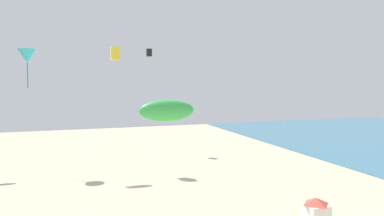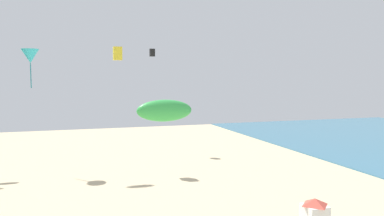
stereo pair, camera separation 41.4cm
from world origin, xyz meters
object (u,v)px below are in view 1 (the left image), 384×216
at_px(kite_yellow_box, 115,53).
at_px(kite_black_box, 149,53).
at_px(kite_green_parafoil, 167,111).
at_px(kite_cyan_delta, 27,56).
at_px(lifeguard_stand, 316,211).

relative_size(kite_yellow_box, kite_black_box, 1.40).
xyz_separation_m(kite_green_parafoil, kite_cyan_delta, (-7.66, 20.42, 3.60)).
bearing_deg(kite_yellow_box, kite_cyan_delta, 168.57).
relative_size(kite_yellow_box, kite_green_parafoil, 0.47).
xyz_separation_m(kite_yellow_box, kite_black_box, (4.92, 7.60, 0.70)).
bearing_deg(kite_cyan_delta, kite_yellow_box, -11.43).
xyz_separation_m(kite_yellow_box, kite_cyan_delta, (-7.75, 1.57, -0.30)).
bearing_deg(lifeguard_stand, kite_yellow_box, 93.45).
bearing_deg(kite_cyan_delta, kite_green_parafoil, -69.44).
xyz_separation_m(lifeguard_stand, kite_green_parafoil, (-7.42, 1.42, 5.23)).
height_order(kite_green_parafoil, kite_cyan_delta, kite_cyan_delta).
bearing_deg(kite_black_box, lifeguard_stand, -85.08).
distance_m(lifeguard_stand, kite_yellow_box, 23.41).
relative_size(lifeguard_stand, kite_black_box, 2.86).
xyz_separation_m(lifeguard_stand, kite_yellow_box, (-7.33, 20.28, 9.13)).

